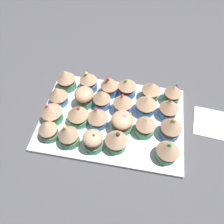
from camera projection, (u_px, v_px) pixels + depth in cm
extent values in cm
cube|color=#4C4C51|center=(112.00, 122.00, 71.11)|extent=(180.00, 180.00, 3.00)
cube|color=silver|center=(112.00, 118.00, 69.39)|extent=(44.95, 31.08, 1.20)
cylinder|color=#4C9E6B|center=(50.00, 134.00, 64.19)|extent=(5.46, 5.46, 2.29)
cylinder|color=brown|center=(48.00, 130.00, 62.65)|extent=(5.09, 5.09, 1.48)
cone|color=tan|center=(46.00, 126.00, 60.75)|extent=(5.46, 5.46, 3.15)
cylinder|color=#4C9E6B|center=(70.00, 140.00, 62.96)|extent=(5.62, 5.62, 2.50)
cylinder|color=brown|center=(69.00, 136.00, 61.30)|extent=(5.20, 5.20, 1.56)
cone|color=tan|center=(67.00, 131.00, 59.03)|extent=(5.77, 5.77, 3.96)
sphere|color=#EAD64C|center=(65.00, 127.00, 57.76)|extent=(1.16, 1.16, 1.16)
cylinder|color=#4C9E6B|center=(94.00, 144.00, 61.90)|extent=(5.43, 5.43, 2.77)
cylinder|color=brown|center=(93.00, 141.00, 60.16)|extent=(5.02, 5.02, 1.47)
ellipsoid|color=tan|center=(93.00, 138.00, 58.76)|extent=(5.54, 5.54, 3.25)
sphere|color=#333338|center=(94.00, 136.00, 57.49)|extent=(0.72, 0.72, 0.72)
cylinder|color=#4C9E6B|center=(116.00, 144.00, 62.10)|extent=(5.74, 5.74, 2.42)
cylinder|color=brown|center=(116.00, 141.00, 60.53)|extent=(5.45, 5.45, 1.43)
cone|color=tan|center=(116.00, 137.00, 58.53)|extent=(6.26, 6.26, 3.43)
sphere|color=#333338|center=(118.00, 134.00, 57.30)|extent=(1.18, 1.18, 1.18)
cylinder|color=#4C9E6B|center=(166.00, 154.00, 60.31)|extent=(5.90, 5.90, 2.47)
cylinder|color=brown|center=(167.00, 152.00, 58.88)|extent=(5.58, 5.58, 1.00)
cone|color=tan|center=(169.00, 148.00, 57.00)|extent=(6.28, 6.28, 3.60)
sphere|color=#4CB266|center=(171.00, 145.00, 55.72)|extent=(0.99, 0.99, 0.99)
cylinder|color=#4C9E6B|center=(53.00, 116.00, 67.48)|extent=(5.92, 5.92, 2.69)
cylinder|color=brown|center=(52.00, 113.00, 65.88)|extent=(5.43, 5.43, 1.23)
cone|color=tan|center=(50.00, 108.00, 63.92)|extent=(6.62, 6.62, 3.54)
sphere|color=pink|center=(47.00, 105.00, 62.64)|extent=(0.93, 0.93, 0.93)
cylinder|color=#4C9E6B|center=(79.00, 119.00, 67.05)|extent=(6.08, 6.08, 2.39)
cylinder|color=brown|center=(78.00, 116.00, 65.56)|extent=(5.44, 5.44, 1.26)
cone|color=tan|center=(77.00, 111.00, 63.53)|extent=(6.27, 6.27, 3.69)
sphere|color=red|center=(78.00, 108.00, 62.18)|extent=(1.04, 1.04, 1.04)
cylinder|color=#477AC6|center=(98.00, 121.00, 66.73)|extent=(5.91, 5.91, 2.21)
cylinder|color=brown|center=(98.00, 118.00, 65.41)|extent=(5.44, 5.44, 1.03)
cone|color=tan|center=(97.00, 114.00, 63.47)|extent=(6.27, 6.27, 3.70)
sphere|color=red|center=(96.00, 109.00, 62.31)|extent=(0.86, 0.86, 0.86)
cylinder|color=#4C9E6B|center=(122.00, 126.00, 65.70)|extent=(6.14, 6.14, 2.22)
cylinder|color=brown|center=(122.00, 123.00, 64.14)|extent=(5.85, 5.85, 1.59)
ellipsoid|color=tan|center=(122.00, 120.00, 62.67)|extent=(6.46, 6.46, 3.32)
sphere|color=pink|center=(125.00, 116.00, 61.65)|extent=(1.17, 1.17, 1.17)
cylinder|color=#4C9E6B|center=(144.00, 130.00, 64.79)|extent=(5.79, 5.79, 2.65)
cylinder|color=brown|center=(145.00, 126.00, 63.13)|extent=(5.22, 5.22, 1.40)
cone|color=tan|center=(146.00, 122.00, 61.40)|extent=(5.89, 5.89, 2.84)
cylinder|color=#477AC6|center=(169.00, 132.00, 64.51)|extent=(6.10, 6.10, 2.32)
cylinder|color=brown|center=(171.00, 129.00, 62.92)|extent=(5.84, 5.84, 1.56)
cone|color=tan|center=(173.00, 124.00, 60.68)|extent=(6.22, 6.22, 3.91)
sphere|color=#EAD64C|center=(175.00, 120.00, 59.27)|extent=(1.20, 1.20, 1.20)
cylinder|color=#477AC6|center=(60.00, 100.00, 71.51)|extent=(5.38, 5.38, 2.23)
cylinder|color=brown|center=(59.00, 97.00, 70.18)|extent=(5.05, 5.05, 1.02)
cone|color=tan|center=(57.00, 92.00, 68.18)|extent=(6.01, 6.01, 3.87)
cylinder|color=#4C9E6B|center=(85.00, 101.00, 71.05)|extent=(5.60, 5.60, 2.51)
cylinder|color=brown|center=(85.00, 98.00, 69.56)|extent=(5.32, 5.32, 1.13)
ellipsoid|color=tan|center=(84.00, 94.00, 68.13)|extent=(6.05, 6.05, 3.92)
cylinder|color=#477AC6|center=(102.00, 103.00, 70.72)|extent=(5.58, 5.58, 2.32)
cylinder|color=brown|center=(102.00, 100.00, 69.27)|extent=(4.96, 4.96, 1.21)
cone|color=tan|center=(101.00, 95.00, 67.28)|extent=(5.68, 5.68, 3.67)
cylinder|color=#477AC6|center=(123.00, 108.00, 69.50)|extent=(5.50, 5.50, 2.52)
cylinder|color=brown|center=(123.00, 104.00, 67.91)|extent=(5.23, 5.23, 1.37)
cone|color=tan|center=(123.00, 100.00, 66.03)|extent=(6.09, 6.09, 3.23)
sphere|color=red|center=(122.00, 96.00, 65.01)|extent=(0.91, 0.91, 0.91)
cylinder|color=#477AC6|center=(145.00, 109.00, 69.19)|extent=(5.85, 5.85, 2.65)
cylinder|color=brown|center=(146.00, 105.00, 67.63)|extent=(5.47, 5.47, 1.16)
cone|color=tan|center=(147.00, 101.00, 65.82)|extent=(6.46, 6.46, 3.27)
cylinder|color=#477AC6|center=(167.00, 113.00, 68.55)|extent=(5.48, 5.48, 2.35)
cylinder|color=brown|center=(169.00, 109.00, 67.08)|extent=(5.13, 5.13, 1.22)
cone|color=tan|center=(170.00, 104.00, 65.06)|extent=(5.96, 5.96, 3.74)
sphere|color=#333338|center=(170.00, 100.00, 63.71)|extent=(0.64, 0.64, 0.64)
cylinder|color=#4C9E6B|center=(67.00, 84.00, 75.19)|extent=(5.99, 5.99, 2.77)
cylinder|color=brown|center=(66.00, 80.00, 73.52)|extent=(5.49, 5.49, 1.33)
cone|color=tan|center=(65.00, 75.00, 71.44)|extent=(6.29, 6.29, 3.74)
cylinder|color=#477AC6|center=(89.00, 86.00, 74.84)|extent=(5.78, 5.78, 2.76)
cylinder|color=brown|center=(88.00, 81.00, 73.12)|extent=(5.10, 5.10, 1.46)
cone|color=tan|center=(88.00, 77.00, 71.22)|extent=(5.90, 5.90, 3.17)
sphere|color=#EAD64C|center=(86.00, 73.00, 70.08)|extent=(1.13, 1.13, 1.13)
cylinder|color=#477AC6|center=(109.00, 91.00, 73.68)|extent=(5.37, 5.37, 2.39)
cylinder|color=brown|center=(109.00, 87.00, 72.08)|extent=(5.09, 5.09, 1.52)
cone|color=tan|center=(109.00, 82.00, 69.91)|extent=(5.93, 5.93, 3.78)
sphere|color=red|center=(108.00, 79.00, 68.32)|extent=(1.19, 1.19, 1.19)
cylinder|color=#477AC6|center=(127.00, 92.00, 73.35)|extent=(5.93, 5.93, 2.66)
cylinder|color=brown|center=(127.00, 87.00, 71.62)|extent=(5.27, 5.27, 1.56)
cone|color=tan|center=(128.00, 83.00, 69.70)|extent=(6.15, 6.15, 3.13)
sphere|color=#4CB266|center=(126.00, 80.00, 68.32)|extent=(0.62, 0.62, 0.62)
cylinder|color=#4C9E6B|center=(150.00, 96.00, 72.46)|extent=(5.71, 5.71, 2.47)
cylinder|color=brown|center=(151.00, 92.00, 70.79)|extent=(5.23, 5.23, 1.59)
cone|color=tan|center=(152.00, 87.00, 68.90)|extent=(6.13, 6.13, 3.04)
cylinder|color=#4C9E6B|center=(171.00, 98.00, 71.74)|extent=(5.32, 5.32, 2.69)
cylinder|color=brown|center=(172.00, 94.00, 70.11)|extent=(4.69, 4.69, 1.28)
cone|color=tan|center=(174.00, 90.00, 68.27)|extent=(5.56, 5.56, 3.23)
sphere|color=#333338|center=(177.00, 85.00, 67.25)|extent=(0.68, 0.68, 0.68)
cube|color=white|center=(216.00, 124.00, 68.53)|extent=(14.89, 12.20, 0.60)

